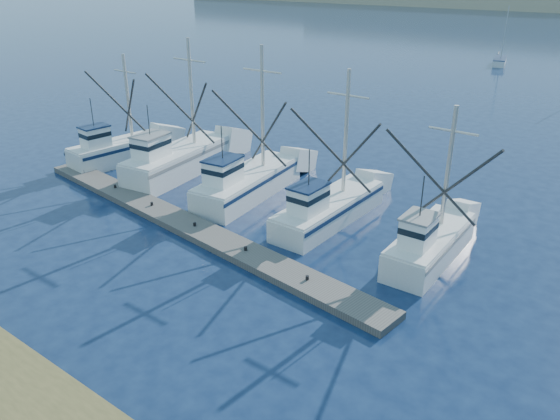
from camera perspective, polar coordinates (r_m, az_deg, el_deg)
name	(u,v)px	position (r m, az deg, el deg)	size (l,w,h in m)	color
ground	(187,337)	(21.98, -9.68, -12.91)	(500.00, 500.00, 0.00)	#0D1B39
floating_dock	(184,223)	(30.48, -10.04, -1.39)	(27.05, 1.80, 0.36)	#5A5650
trawler_fleet	(232,180)	(34.04, -5.02, 3.14)	(26.39, 9.30, 8.97)	silver
sailboat_far	(500,61)	(87.96, 21.97, 14.21)	(2.86, 5.85, 8.10)	silver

